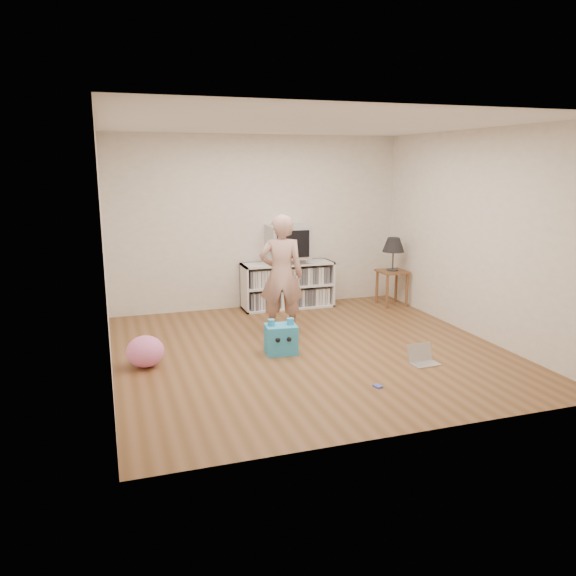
{
  "coord_description": "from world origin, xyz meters",
  "views": [
    {
      "loc": [
        -2.24,
        -5.98,
        2.18
      ],
      "look_at": [
        -0.13,
        0.4,
        0.68
      ],
      "focal_mm": 35.0,
      "sensor_mm": 36.0,
      "label": 1
    }
  ],
  "objects_px": {
    "side_table": "(392,279)",
    "laptop": "(422,358)",
    "crt_tv": "(288,242)",
    "media_unit": "(287,285)",
    "plush_blue": "(281,339)",
    "person": "(281,275)",
    "plush_pink": "(145,351)",
    "dvd_deck": "(288,260)",
    "table_lamp": "(393,246)"
  },
  "relations": [
    {
      "from": "media_unit",
      "to": "plush_blue",
      "type": "xyz_separation_m",
      "value": [
        -0.75,
        -2.03,
        -0.17
      ]
    },
    {
      "from": "plush_blue",
      "to": "plush_pink",
      "type": "height_order",
      "value": "plush_blue"
    },
    {
      "from": "plush_blue",
      "to": "crt_tv",
      "type": "bearing_deg",
      "value": 75.35
    },
    {
      "from": "person",
      "to": "plush_blue",
      "type": "xyz_separation_m",
      "value": [
        -0.24,
        -0.73,
        -0.6
      ]
    },
    {
      "from": "media_unit",
      "to": "plush_blue",
      "type": "bearing_deg",
      "value": -110.17
    },
    {
      "from": "side_table",
      "to": "laptop",
      "type": "relative_size",
      "value": 1.73
    },
    {
      "from": "laptop",
      "to": "crt_tv",
      "type": "bearing_deg",
      "value": 99.14
    },
    {
      "from": "table_lamp",
      "to": "crt_tv",
      "type": "bearing_deg",
      "value": 167.06
    },
    {
      "from": "dvd_deck",
      "to": "person",
      "type": "relative_size",
      "value": 0.29
    },
    {
      "from": "media_unit",
      "to": "crt_tv",
      "type": "distance_m",
      "value": 0.67
    },
    {
      "from": "crt_tv",
      "to": "side_table",
      "type": "distance_m",
      "value": 1.74
    },
    {
      "from": "side_table",
      "to": "plush_blue",
      "type": "relative_size",
      "value": 1.32
    },
    {
      "from": "side_table",
      "to": "plush_pink",
      "type": "height_order",
      "value": "side_table"
    },
    {
      "from": "crt_tv",
      "to": "plush_blue",
      "type": "distance_m",
      "value": 2.3
    },
    {
      "from": "side_table",
      "to": "table_lamp",
      "type": "height_order",
      "value": "table_lamp"
    },
    {
      "from": "crt_tv",
      "to": "person",
      "type": "distance_m",
      "value": 1.39
    },
    {
      "from": "table_lamp",
      "to": "person",
      "type": "relative_size",
      "value": 0.33
    },
    {
      "from": "media_unit",
      "to": "plush_blue",
      "type": "relative_size",
      "value": 3.37
    },
    {
      "from": "laptop",
      "to": "media_unit",
      "type": "bearing_deg",
      "value": 99.06
    },
    {
      "from": "crt_tv",
      "to": "table_lamp",
      "type": "relative_size",
      "value": 1.17
    },
    {
      "from": "media_unit",
      "to": "person",
      "type": "xyz_separation_m",
      "value": [
        -0.51,
        -1.3,
        0.43
      ]
    },
    {
      "from": "table_lamp",
      "to": "person",
      "type": "distance_m",
      "value": 2.3
    },
    {
      "from": "side_table",
      "to": "plush_pink",
      "type": "xyz_separation_m",
      "value": [
        -3.88,
        -1.61,
        -0.24
      ]
    },
    {
      "from": "crt_tv",
      "to": "plush_blue",
      "type": "xyz_separation_m",
      "value": [
        -0.75,
        -2.01,
        -0.84
      ]
    },
    {
      "from": "media_unit",
      "to": "dvd_deck",
      "type": "bearing_deg",
      "value": -90.0
    },
    {
      "from": "laptop",
      "to": "person",
      "type": "bearing_deg",
      "value": 122.89
    },
    {
      "from": "table_lamp",
      "to": "laptop",
      "type": "bearing_deg",
      "value": -111.0
    },
    {
      "from": "media_unit",
      "to": "table_lamp",
      "type": "relative_size",
      "value": 2.72
    },
    {
      "from": "side_table",
      "to": "laptop",
      "type": "bearing_deg",
      "value": -111.0
    },
    {
      "from": "table_lamp",
      "to": "media_unit",
      "type": "bearing_deg",
      "value": 166.41
    },
    {
      "from": "crt_tv",
      "to": "media_unit",
      "type": "bearing_deg",
      "value": 90.0
    },
    {
      "from": "dvd_deck",
      "to": "side_table",
      "type": "height_order",
      "value": "dvd_deck"
    },
    {
      "from": "side_table",
      "to": "table_lamp",
      "type": "bearing_deg",
      "value": 0.0
    },
    {
      "from": "media_unit",
      "to": "table_lamp",
      "type": "distance_m",
      "value": 1.74
    },
    {
      "from": "person",
      "to": "plush_pink",
      "type": "relative_size",
      "value": 3.83
    },
    {
      "from": "plush_pink",
      "to": "plush_blue",
      "type": "bearing_deg",
      "value": -1.37
    },
    {
      "from": "media_unit",
      "to": "crt_tv",
      "type": "xyz_separation_m",
      "value": [
        0.0,
        -0.02,
        0.67
      ]
    },
    {
      "from": "laptop",
      "to": "plush_pink",
      "type": "bearing_deg",
      "value": 159.99
    },
    {
      "from": "dvd_deck",
      "to": "laptop",
      "type": "bearing_deg",
      "value": -77.06
    },
    {
      "from": "crt_tv",
      "to": "plush_pink",
      "type": "relative_size",
      "value": 1.47
    },
    {
      "from": "dvd_deck",
      "to": "laptop",
      "type": "distance_m",
      "value": 2.98
    },
    {
      "from": "side_table",
      "to": "crt_tv",
      "type": "bearing_deg",
      "value": 167.06
    },
    {
      "from": "dvd_deck",
      "to": "person",
      "type": "distance_m",
      "value": 1.38
    },
    {
      "from": "plush_blue",
      "to": "side_table",
      "type": "bearing_deg",
      "value": 40.79
    },
    {
      "from": "dvd_deck",
      "to": "media_unit",
      "type": "bearing_deg",
      "value": 90.0
    },
    {
      "from": "side_table",
      "to": "person",
      "type": "distance_m",
      "value": 2.32
    },
    {
      "from": "crt_tv",
      "to": "side_table",
      "type": "relative_size",
      "value": 1.09
    },
    {
      "from": "plush_pink",
      "to": "laptop",
      "type": "bearing_deg",
      "value": -16.19
    },
    {
      "from": "dvd_deck",
      "to": "plush_blue",
      "type": "height_order",
      "value": "dvd_deck"
    },
    {
      "from": "plush_blue",
      "to": "media_unit",
      "type": "bearing_deg",
      "value": 75.53
    }
  ]
}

